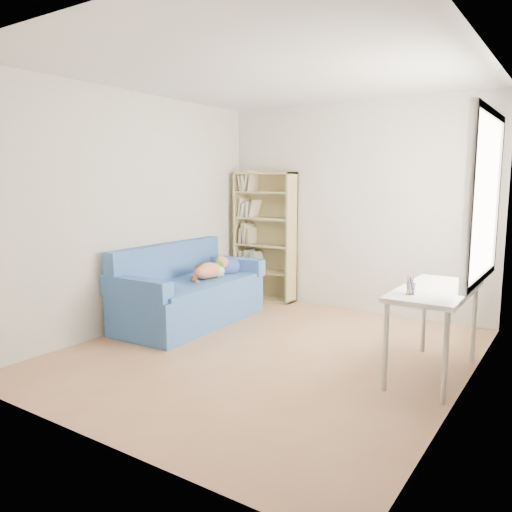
% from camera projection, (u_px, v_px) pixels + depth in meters
% --- Properties ---
extents(ground, '(4.00, 4.00, 0.00)m').
position_uv_depth(ground, '(268.00, 352.00, 4.80)').
color(ground, '#9F6E48').
rests_on(ground, ground).
extents(room_shell, '(3.54, 4.04, 2.62)m').
position_uv_depth(room_shell, '(279.00, 181.00, 4.53)').
color(room_shell, silver).
rests_on(room_shell, ground).
extents(sofa, '(0.95, 1.87, 0.91)m').
position_uv_depth(sofa, '(190.00, 293.00, 5.81)').
color(sofa, navy).
rests_on(sofa, ground).
extents(bookshelf, '(0.88, 0.27, 1.76)m').
position_uv_depth(bookshelf, '(265.00, 242.00, 6.87)').
color(bookshelf, tan).
rests_on(bookshelf, ground).
extents(desk, '(0.55, 1.19, 0.75)m').
position_uv_depth(desk, '(435.00, 297.00, 4.16)').
color(desk, white).
rests_on(desk, ground).
extents(pen_cup, '(0.08, 0.08, 0.15)m').
position_uv_depth(pen_cup, '(410.00, 287.00, 3.92)').
color(pen_cup, white).
rests_on(pen_cup, desk).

